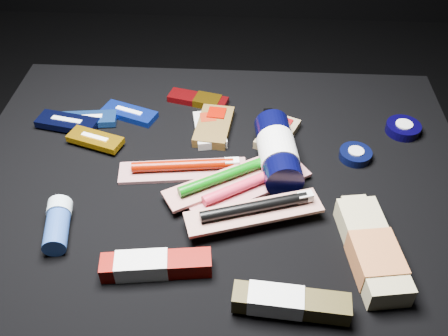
# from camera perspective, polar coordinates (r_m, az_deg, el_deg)

# --- Properties ---
(ground) EXTENTS (3.00, 3.00, 0.00)m
(ground) POSITION_cam_1_polar(r_m,az_deg,el_deg) (1.26, -0.73, -14.41)
(ground) COLOR black
(ground) RESTS_ON ground
(cloth_table) EXTENTS (0.98, 0.78, 0.40)m
(cloth_table) POSITION_cam_1_polar(r_m,az_deg,el_deg) (1.10, -0.82, -8.76)
(cloth_table) COLOR black
(cloth_table) RESTS_ON ground
(luna_bar_0) EXTENTS (0.13, 0.08, 0.02)m
(luna_bar_0) POSITION_cam_1_polar(r_m,az_deg,el_deg) (1.12, -10.76, 6.16)
(luna_bar_0) COLOR #102BA8
(luna_bar_0) RESTS_ON cloth_table
(luna_bar_1) EXTENTS (0.13, 0.06, 0.02)m
(luna_bar_1) POSITION_cam_1_polar(r_m,az_deg,el_deg) (1.12, -15.28, 5.40)
(luna_bar_1) COLOR #1D4A9E
(luna_bar_1) RESTS_ON cloth_table
(luna_bar_2) EXTENTS (0.14, 0.07, 0.02)m
(luna_bar_2) POSITION_cam_1_polar(r_m,az_deg,el_deg) (1.12, -17.46, 4.97)
(luna_bar_2) COLOR black
(luna_bar_2) RESTS_ON cloth_table
(luna_bar_3) EXTENTS (0.12, 0.08, 0.02)m
(luna_bar_3) POSITION_cam_1_polar(r_m,az_deg,el_deg) (1.05, -14.50, 3.18)
(luna_bar_3) COLOR #BB810B
(luna_bar_3) RESTS_ON cloth_table
(clif_bar_0) EXTENTS (0.08, 0.13, 0.02)m
(clif_bar_0) POSITION_cam_1_polar(r_m,az_deg,el_deg) (1.06, -1.11, 4.96)
(clif_bar_0) COLOR #533E1A
(clif_bar_0) RESTS_ON cloth_table
(clif_bar_1) EXTENTS (0.08, 0.12, 0.02)m
(clif_bar_1) POSITION_cam_1_polar(r_m,az_deg,el_deg) (1.06, -1.68, 4.60)
(clif_bar_1) COLOR beige
(clif_bar_1) RESTS_ON cloth_table
(clif_bar_2) EXTENTS (0.10, 0.13, 0.02)m
(clif_bar_2) POSITION_cam_1_polar(r_m,az_deg,el_deg) (1.05, 6.24, 4.04)
(clif_bar_2) COLOR #8B7650
(clif_bar_2) RESTS_ON cloth_table
(power_bar) EXTENTS (0.14, 0.07, 0.02)m
(power_bar) POSITION_cam_1_polar(r_m,az_deg,el_deg) (1.14, -2.63, 7.77)
(power_bar) COLOR maroon
(power_bar) RESTS_ON cloth_table
(lotion_bottle) EXTENTS (0.09, 0.23, 0.07)m
(lotion_bottle) POSITION_cam_1_polar(r_m,az_deg,el_deg) (0.96, 6.14, 1.94)
(lotion_bottle) COLOR black
(lotion_bottle) RESTS_ON cloth_table
(cream_tin_upper) EXTENTS (0.07, 0.07, 0.02)m
(cream_tin_upper) POSITION_cam_1_polar(r_m,az_deg,el_deg) (1.12, 19.79, 4.31)
(cream_tin_upper) COLOR black
(cream_tin_upper) RESTS_ON cloth_table
(cream_tin_lower) EXTENTS (0.06, 0.06, 0.02)m
(cream_tin_lower) POSITION_cam_1_polar(r_m,az_deg,el_deg) (1.02, 14.78, 1.50)
(cream_tin_lower) COLOR black
(cream_tin_lower) RESTS_ON cloth_table
(bodywash_bottle) EXTENTS (0.10, 0.21, 0.04)m
(bodywash_bottle) POSITION_cam_1_polar(r_m,az_deg,el_deg) (0.85, 16.57, -9.09)
(bodywash_bottle) COLOR tan
(bodywash_bottle) RESTS_ON cloth_table
(deodorant_stick) EXTENTS (0.06, 0.11, 0.04)m
(deodorant_stick) POSITION_cam_1_polar(r_m,az_deg,el_deg) (0.89, -18.49, -6.12)
(deodorant_stick) COLOR navy
(deodorant_stick) RESTS_ON cloth_table
(toothbrush_pack_0) EXTENTS (0.25, 0.09, 0.03)m
(toothbrush_pack_0) POSITION_cam_1_polar(r_m,az_deg,el_deg) (0.96, -4.52, -0.01)
(toothbrush_pack_0) COLOR #B5ADA8
(toothbrush_pack_0) RESTS_ON cloth_table
(toothbrush_pack_1) EXTENTS (0.23, 0.18, 0.03)m
(toothbrush_pack_1) POSITION_cam_1_polar(r_m,az_deg,el_deg) (0.92, 3.14, -1.94)
(toothbrush_pack_1) COLOR #B6B0AB
(toothbrush_pack_1) RESTS_ON cloth_table
(toothbrush_pack_2) EXTENTS (0.23, 0.17, 0.03)m
(toothbrush_pack_2) POSITION_cam_1_polar(r_m,az_deg,el_deg) (0.92, 0.39, -1.11)
(toothbrush_pack_2) COLOR #BCB5AE
(toothbrush_pack_2) RESTS_ON cloth_table
(toothbrush_pack_3) EXTENTS (0.24, 0.13, 0.03)m
(toothbrush_pack_3) POSITION_cam_1_polar(r_m,az_deg,el_deg) (0.86, 3.67, -4.75)
(toothbrush_pack_3) COLOR beige
(toothbrush_pack_3) RESTS_ON cloth_table
(toothpaste_carton_red) EXTENTS (0.18, 0.06, 0.03)m
(toothpaste_carton_red) POSITION_cam_1_polar(r_m,az_deg,el_deg) (0.81, -8.32, -10.96)
(toothpaste_carton_red) COLOR #6E0500
(toothpaste_carton_red) RESTS_ON cloth_table
(toothpaste_carton_green) EXTENTS (0.17, 0.05, 0.03)m
(toothpaste_carton_green) POSITION_cam_1_polar(r_m,az_deg,el_deg) (0.76, 7.04, -14.96)
(toothpaste_carton_green) COLOR #362E11
(toothpaste_carton_green) RESTS_ON cloth_table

